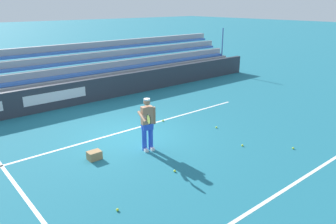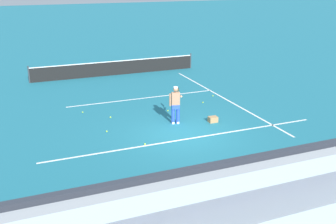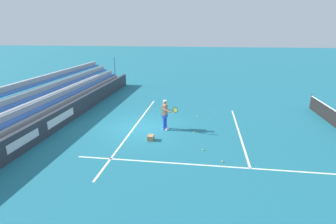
# 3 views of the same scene
# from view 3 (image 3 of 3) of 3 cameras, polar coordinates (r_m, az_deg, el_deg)

# --- Properties ---
(ground_plane) EXTENTS (160.00, 160.00, 0.00)m
(ground_plane) POSITION_cam_3_polar(r_m,az_deg,el_deg) (15.49, -5.46, -3.28)
(ground_plane) COLOR #1E6B7F
(court_baseline_white) EXTENTS (12.00, 0.10, 0.01)m
(court_baseline_white) POSITION_cam_3_polar(r_m,az_deg,el_deg) (15.61, -7.25, -3.16)
(court_baseline_white) COLOR white
(court_baseline_white) RESTS_ON ground
(court_sideline_white) EXTENTS (0.10, 12.00, 0.01)m
(court_sideline_white) POSITION_cam_3_polar(r_m,az_deg,el_deg) (11.37, 9.88, -11.47)
(court_sideline_white) COLOR white
(court_sideline_white) RESTS_ON ground
(court_service_line_white) EXTENTS (8.22, 0.10, 0.01)m
(court_service_line_white) POSITION_cam_3_polar(r_m,az_deg,el_deg) (15.23, 15.16, -4.19)
(court_service_line_white) COLOR white
(court_service_line_white) RESTS_ON ground
(back_wall_sponsor_board) EXTENTS (24.11, 0.25, 1.10)m
(back_wall_sponsor_board) POSITION_cam_3_polar(r_m,az_deg,el_deg) (17.03, -21.33, -0.55)
(back_wall_sponsor_board) COLOR #2D333D
(back_wall_sponsor_board) RESTS_ON ground
(bleacher_stand) EXTENTS (22.90, 2.40, 2.95)m
(bleacher_stand) POSITION_cam_3_polar(r_m,az_deg,el_deg) (17.95, -26.48, 0.27)
(bleacher_stand) COLOR #9EA3A8
(bleacher_stand) RESTS_ON ground
(tennis_player) EXTENTS (0.74, 0.95, 1.71)m
(tennis_player) POSITION_cam_3_polar(r_m,az_deg,el_deg) (14.79, -0.63, -0.54)
(tennis_player) COLOR blue
(tennis_player) RESTS_ON ground
(ball_box_cardboard) EXTENTS (0.41, 0.31, 0.26)m
(ball_box_cardboard) POSITION_cam_3_polar(r_m,az_deg,el_deg) (13.63, -3.76, -5.61)
(ball_box_cardboard) COLOR #A87F51
(ball_box_cardboard) RESTS_ON ground
(tennis_ball_on_baseline) EXTENTS (0.07, 0.07, 0.07)m
(tennis_ball_on_baseline) POSITION_cam_3_polar(r_m,az_deg,el_deg) (17.34, 6.52, -0.93)
(tennis_ball_on_baseline) COLOR #CCE533
(tennis_ball_on_baseline) RESTS_ON ground
(tennis_ball_far_left) EXTENTS (0.07, 0.07, 0.07)m
(tennis_ball_far_left) POSITION_cam_3_polar(r_m,az_deg,el_deg) (17.30, -5.35, -0.93)
(tennis_ball_far_left) COLOR #CCE533
(tennis_ball_far_left) RESTS_ON ground
(tennis_ball_near_player) EXTENTS (0.07, 0.07, 0.07)m
(tennis_ball_near_player) POSITION_cam_3_polar(r_m,az_deg,el_deg) (18.00, 1.26, -0.13)
(tennis_ball_near_player) COLOR #CCE533
(tennis_ball_near_player) RESTS_ON ground
(tennis_ball_toward_net) EXTENTS (0.07, 0.07, 0.07)m
(tennis_ball_toward_net) POSITION_cam_3_polar(r_m,az_deg,el_deg) (11.73, 11.78, -10.48)
(tennis_ball_toward_net) COLOR #CCE533
(tennis_ball_toward_net) RESTS_ON ground
(tennis_ball_stray_back) EXTENTS (0.07, 0.07, 0.07)m
(tennis_ball_stray_back) POSITION_cam_3_polar(r_m,az_deg,el_deg) (14.66, 5.66, -4.37)
(tennis_ball_stray_back) COLOR #CCE533
(tennis_ball_stray_back) RESTS_ON ground
(tennis_ball_by_box) EXTENTS (0.07, 0.07, 0.07)m
(tennis_ball_by_box) POSITION_cam_3_polar(r_m,az_deg,el_deg) (12.63, 7.62, -8.13)
(tennis_ball_by_box) COLOR #CCE533
(tennis_ball_by_box) RESTS_ON ground
(tennis_ball_far_right) EXTENTS (0.07, 0.07, 0.07)m
(tennis_ball_far_right) POSITION_cam_3_polar(r_m,az_deg,el_deg) (18.39, 10.35, -0.03)
(tennis_ball_far_right) COLOR #CCE533
(tennis_ball_far_right) RESTS_ON ground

